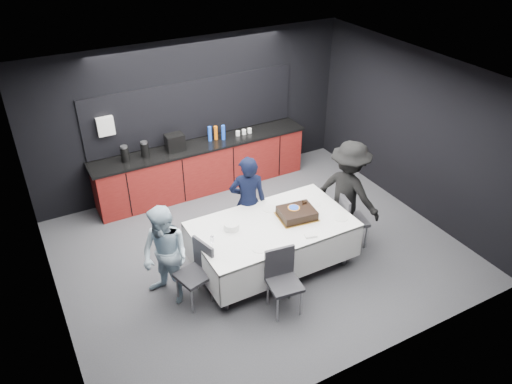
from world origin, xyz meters
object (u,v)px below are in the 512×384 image
(champagne_flute, at_px, (212,240))
(person_center, at_px, (248,202))
(person_left, at_px, (165,256))
(person_right, at_px, (348,192))
(chair_left, at_px, (198,268))
(chair_right, at_px, (349,217))
(chair_near, at_px, (282,276))
(cake_assembly, at_px, (297,213))
(party_table, at_px, (272,231))
(plate_stack, at_px, (232,226))

(champagne_flute, relative_size, person_center, 0.14)
(person_left, distance_m, person_right, 3.03)
(chair_left, distance_m, person_left, 0.47)
(chair_right, xyz_separation_m, person_center, (-1.38, 0.79, 0.25))
(chair_near, bearing_deg, cake_assembly, 47.76)
(party_table, xyz_separation_m, chair_right, (1.33, -0.12, -0.11))
(champagne_flute, xyz_separation_m, chair_left, (-0.23, 0.02, -0.40))
(party_table, relative_size, plate_stack, 10.64)
(plate_stack, bearing_deg, person_right, -2.46)
(champagne_flute, relative_size, chair_near, 0.24)
(plate_stack, relative_size, chair_right, 0.24)
(cake_assembly, bearing_deg, party_table, 176.47)
(chair_right, height_order, person_left, person_left)
(cake_assembly, relative_size, plate_stack, 2.79)
(cake_assembly, xyz_separation_m, person_left, (-2.01, 0.11, -0.10))
(person_left, relative_size, person_right, 0.87)
(cake_assembly, height_order, person_center, person_center)
(plate_stack, relative_size, chair_near, 0.24)
(chair_near, bearing_deg, person_center, 80.04)
(cake_assembly, xyz_separation_m, person_center, (-0.45, 0.70, -0.06))
(champagne_flute, xyz_separation_m, chair_right, (2.34, 0.02, -0.40))
(cake_assembly, height_order, chair_left, cake_assembly)
(champagne_flute, bearing_deg, plate_stack, 35.07)
(chair_left, bearing_deg, cake_assembly, 3.50)
(party_table, distance_m, cake_assembly, 0.45)
(chair_near, bearing_deg, person_left, 145.57)
(person_right, bearing_deg, party_table, 73.16)
(chair_near, xyz_separation_m, person_center, (0.26, 1.49, 0.25))
(chair_left, bearing_deg, person_right, 4.39)
(champagne_flute, bearing_deg, person_left, 159.42)
(person_left, bearing_deg, person_center, 83.05)
(cake_assembly, relative_size, chair_near, 0.66)
(chair_near, height_order, person_left, person_left)
(cake_assembly, height_order, chair_near, cake_assembly)
(champagne_flute, distance_m, chair_left, 0.46)
(party_table, bearing_deg, chair_left, -174.23)
(chair_right, bearing_deg, person_left, 176.12)
(plate_stack, height_order, person_right, person_right)
(person_center, bearing_deg, champagne_flute, 61.12)
(champagne_flute, height_order, person_left, person_left)
(plate_stack, xyz_separation_m, chair_left, (-0.66, -0.29, -0.30))
(person_left, bearing_deg, person_right, 62.16)
(party_table, relative_size, chair_left, 2.51)
(plate_stack, relative_size, person_center, 0.14)
(chair_left, distance_m, chair_right, 2.57)
(champagne_flute, relative_size, person_right, 0.13)
(person_left, bearing_deg, chair_left, 32.90)
(cake_assembly, distance_m, chair_near, 1.11)
(chair_left, relative_size, person_left, 0.62)
(chair_right, distance_m, chair_near, 1.78)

